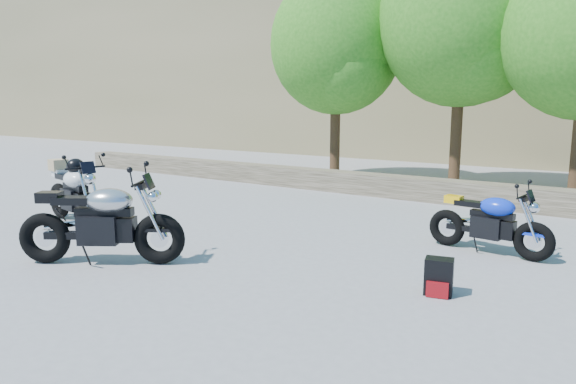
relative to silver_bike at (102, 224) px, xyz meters
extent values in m
plane|color=gray|center=(1.06, 1.52, -0.55)|extent=(90.00, 90.00, 0.00)
cube|color=#443D2D|center=(1.06, 7.02, -0.30)|extent=(22.00, 0.55, 0.50)
cylinder|color=#382314|center=(-1.44, 8.72, 0.96)|extent=(0.28, 0.28, 3.02)
sphere|color=#277119|center=(-1.44, 8.72, 3.23)|extent=(3.67, 3.67, 3.67)
sphere|color=#277119|center=(-0.94, 8.42, 2.58)|extent=(2.38, 2.38, 2.38)
cylinder|color=#382314|center=(1.86, 9.12, 1.13)|extent=(0.28, 0.28, 3.36)
sphere|color=#277119|center=(1.86, 9.12, 3.65)|extent=(4.08, 4.08, 4.08)
sphere|color=#277119|center=(2.36, 8.82, 2.93)|extent=(2.64, 2.64, 2.64)
torus|color=black|center=(0.63, 0.42, -0.20)|extent=(0.67, 0.52, 0.69)
torus|color=black|center=(-0.66, -0.44, -0.20)|extent=(0.67, 0.52, 0.69)
cylinder|color=silver|center=(0.63, 0.42, -0.20)|extent=(0.22, 0.17, 0.24)
cylinder|color=silver|center=(-0.66, -0.44, -0.20)|extent=(0.22, 0.17, 0.24)
cube|color=black|center=(-0.03, -0.02, -0.07)|extent=(0.61, 0.55, 0.39)
cube|color=black|center=(0.03, 0.02, 0.16)|extent=(0.72, 0.56, 0.11)
ellipsoid|color=#BBBBC0|center=(0.09, 0.06, 0.31)|extent=(0.75, 0.69, 0.33)
cube|color=black|center=(-0.30, -0.20, 0.31)|extent=(0.58, 0.49, 0.10)
cube|color=black|center=(-0.57, -0.38, 0.36)|extent=(0.37, 0.35, 0.14)
cylinder|color=black|center=(0.45, 0.30, 0.56)|extent=(0.42, 0.61, 0.03)
sphere|color=silver|center=(0.60, 0.39, 0.38)|extent=(0.19, 0.19, 0.19)
torus|color=black|center=(-1.68, 1.00, -0.22)|extent=(0.68, 0.29, 0.66)
torus|color=black|center=(-3.15, 1.29, -0.22)|extent=(0.68, 0.29, 0.66)
cylinder|color=silver|center=(-1.68, 1.00, -0.22)|extent=(0.23, 0.08, 0.23)
cylinder|color=silver|center=(-3.15, 1.29, -0.22)|extent=(0.23, 0.08, 0.23)
cube|color=black|center=(-2.43, 1.15, -0.09)|extent=(0.55, 0.40, 0.37)
cube|color=black|center=(-2.36, 1.14, 0.14)|extent=(0.74, 0.30, 0.10)
ellipsoid|color=silver|center=(-2.29, 1.12, 0.28)|extent=(0.66, 0.51, 0.32)
cube|color=black|center=(-2.74, 1.21, 0.28)|extent=(0.55, 0.32, 0.09)
cube|color=silver|center=(-3.04, 1.27, 0.32)|extent=(0.32, 0.26, 0.13)
cylinder|color=black|center=(-1.88, 1.04, 0.52)|extent=(0.16, 0.68, 0.03)
sphere|color=silver|center=(-1.72, 1.01, 0.34)|extent=(0.19, 0.19, 0.19)
ellipsoid|color=black|center=(-2.29, 1.12, 0.51)|extent=(0.34, 0.35, 0.28)
cube|color=tan|center=(-3.08, 1.28, 0.47)|extent=(0.36, 0.32, 0.21)
torus|color=black|center=(4.72, 3.41, -0.27)|extent=(0.56, 0.20, 0.55)
torus|color=black|center=(3.49, 3.55, -0.27)|extent=(0.56, 0.20, 0.55)
cylinder|color=silver|center=(4.72, 3.41, -0.27)|extent=(0.19, 0.06, 0.19)
cylinder|color=silver|center=(3.49, 3.55, -0.27)|extent=(0.19, 0.06, 0.19)
cube|color=black|center=(4.09, 3.48, -0.17)|extent=(0.44, 0.30, 0.31)
cube|color=black|center=(4.15, 3.47, 0.02)|extent=(0.62, 0.20, 0.09)
ellipsoid|color=#0D2DD1|center=(4.21, 3.46, 0.14)|extent=(0.53, 0.39, 0.26)
cube|color=black|center=(3.83, 3.51, 0.14)|extent=(0.45, 0.24, 0.08)
cube|color=yellow|center=(3.57, 3.54, 0.18)|extent=(0.26, 0.20, 0.11)
cylinder|color=black|center=(4.55, 3.43, 0.34)|extent=(0.09, 0.57, 0.03)
sphere|color=silver|center=(4.69, 3.41, 0.19)|extent=(0.16, 0.16, 0.16)
cube|color=black|center=(4.08, 1.44, -0.34)|extent=(0.35, 0.29, 0.42)
cube|color=maroon|center=(4.11, 1.32, -0.45)|extent=(0.24, 0.10, 0.17)
camera|label=1|loc=(5.85, -4.05, 1.55)|focal=32.00mm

